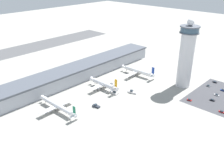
% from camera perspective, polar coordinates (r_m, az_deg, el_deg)
% --- Properties ---
extents(ground_plane, '(1000.00, 1000.00, 0.00)m').
position_cam_1_polar(ground_plane, '(203.82, 2.41, -5.21)').
color(ground_plane, '#9E9B93').
extents(terminal_building, '(223.04, 25.00, 13.99)m').
position_cam_1_polar(terminal_building, '(246.85, -9.95, 1.90)').
color(terminal_building, '#A3A8B2').
rests_on(terminal_building, ground).
extents(runway_strip, '(334.57, 44.00, 0.01)m').
position_cam_1_polar(runway_strip, '(358.65, -23.06, 6.44)').
color(runway_strip, '#515154').
rests_on(runway_strip, ground).
extents(control_tower, '(17.34, 17.34, 63.49)m').
position_cam_1_polar(control_tower, '(237.59, 16.65, 6.40)').
color(control_tower, silver).
rests_on(control_tower, ground).
extents(parking_lot_surface, '(64.00, 40.00, 0.01)m').
position_cam_1_polar(parking_lot_surface, '(239.54, 22.92, -2.45)').
color(parking_lot_surface, '#424247').
rests_on(parking_lot_surface, ground).
extents(airplane_gate_alpha, '(31.63, 43.72, 11.91)m').
position_cam_1_polar(airplane_gate_alpha, '(201.00, -12.35, -4.91)').
color(airplane_gate_alpha, white).
rests_on(airplane_gate_alpha, ground).
extents(airplane_gate_bravo, '(30.31, 33.79, 14.24)m').
position_cam_1_polar(airplane_gate_bravo, '(231.15, -1.99, 0.01)').
color(airplane_gate_bravo, white).
rests_on(airplane_gate_bravo, ground).
extents(airplane_gate_charlie, '(33.98, 39.83, 13.40)m').
position_cam_1_polar(airplane_gate_charlie, '(261.96, 5.84, 2.97)').
color(airplane_gate_charlie, white).
rests_on(airplane_gate_charlie, ground).
extents(service_truck_catering, '(2.81, 8.21, 2.88)m').
position_cam_1_polar(service_truck_catering, '(223.10, 0.41, -2.04)').
color(service_truck_catering, black).
rests_on(service_truck_catering, ground).
extents(service_truck_fuel, '(6.19, 4.86, 2.55)m').
position_cam_1_polar(service_truck_fuel, '(238.05, -0.09, -0.24)').
color(service_truck_fuel, black).
rests_on(service_truck_fuel, ground).
extents(service_truck_baggage, '(3.72, 6.88, 2.50)m').
position_cam_1_polar(service_truck_baggage, '(203.19, -3.67, -5.07)').
color(service_truck_baggage, black).
rests_on(service_truck_baggage, ground).
extents(service_truck_water, '(4.28, 8.81, 2.74)m').
position_cam_1_polar(service_truck_water, '(225.38, 4.64, -1.85)').
color(service_truck_water, black).
rests_on(service_truck_water, ground).
extents(car_red_hatchback, '(1.92, 4.20, 1.41)m').
position_cam_1_polar(car_red_hatchback, '(254.43, 21.17, -0.39)').
color(car_red_hatchback, black).
rests_on(car_red_hatchback, ground).
extents(car_maroon_suv, '(1.91, 4.52, 1.52)m').
position_cam_1_polar(car_maroon_suv, '(239.11, 22.80, -2.32)').
color(car_maroon_suv, black).
rests_on(car_maroon_suv, ground).
extents(car_yellow_taxi, '(1.83, 4.20, 1.57)m').
position_cam_1_polar(car_yellow_taxi, '(250.51, 24.01, -1.29)').
color(car_yellow_taxi, black).
rests_on(car_yellow_taxi, ground).
extents(car_white_wagon, '(1.94, 4.58, 1.43)m').
position_cam_1_polar(car_white_wagon, '(264.95, 22.43, 0.40)').
color(car_white_wagon, black).
rests_on(car_white_wagon, ground).
extents(car_green_van, '(1.98, 4.39, 1.52)m').
position_cam_1_polar(car_green_van, '(228.69, 21.94, -3.43)').
color(car_green_van, black).
rests_on(car_green_van, ground).
extents(car_grey_coupe, '(1.95, 4.06, 1.47)m').
position_cam_1_polar(car_grey_coupe, '(222.49, 17.25, -3.49)').
color(car_grey_coupe, black).
rests_on(car_grey_coupe, ground).
extents(car_blue_compact, '(1.82, 4.63, 1.40)m').
position_cam_1_polar(car_blue_compact, '(213.90, 23.80, -5.83)').
color(car_blue_compact, black).
rests_on(car_blue_compact, ground).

